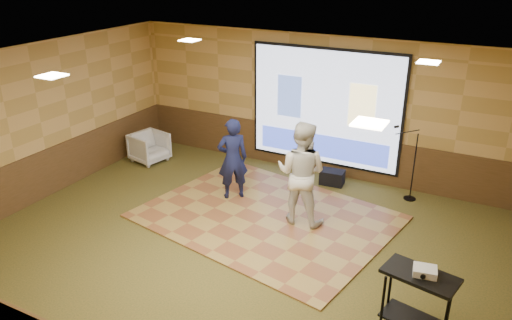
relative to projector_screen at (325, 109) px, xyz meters
The scene contains 17 objects.
ground 3.74m from the projector_screen, 90.00° to the right, with size 9.00×9.00×0.00m, color #313B1A.
room_shell 3.49m from the projector_screen, 90.00° to the right, with size 9.04×7.04×3.02m.
wainscot_back 1.00m from the projector_screen, 90.00° to the left, with size 9.00×0.04×0.95m, color #443016.
wainscot_left 5.73m from the projector_screen, 142.51° to the right, with size 0.04×7.00×0.95m, color #443016.
projector_screen is the anchor object (origin of this frame).
downlight_nw 3.12m from the projector_screen, 143.35° to the right, with size 0.32×0.32×0.02m, color #FEE8BE.
downlight_ne 3.12m from the projector_screen, 36.65° to the right, with size 0.32×0.32×0.02m, color #FEE8BE.
downlight_sw 5.61m from the projector_screen, 114.02° to the right, with size 0.32×0.32×0.02m, color #FEE8BE.
downlight_se 5.61m from the projector_screen, 65.98° to the right, with size 0.32×0.32×0.02m, color #FEE8BE.
dance_floor 2.77m from the projector_screen, 94.68° to the right, with size 4.31×3.28×0.03m, color olive.
player_left 2.33m from the projector_screen, 120.13° to the right, with size 0.59×0.39×1.62m, color #13183D.
player_right 2.31m from the projector_screen, 79.48° to the right, with size 0.91×0.71×1.88m, color silver.
av_table 5.14m from the projector_screen, 56.33° to the right, with size 0.88×0.46×0.93m.
projector 5.11m from the projector_screen, 55.84° to the right, with size 0.28×0.23×0.09m, color white.
mic_stand 2.22m from the projector_screen, 11.08° to the right, with size 0.58×0.24×1.49m.
banquet_chair 4.13m from the projector_screen, 162.40° to the right, with size 0.73×0.75×0.68m, color gray.
duffel_bag 1.45m from the projector_screen, 47.09° to the right, with size 0.49×0.32×0.30m, color black.
Camera 1 is at (3.36, -6.17, 4.54)m, focal length 35.00 mm.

